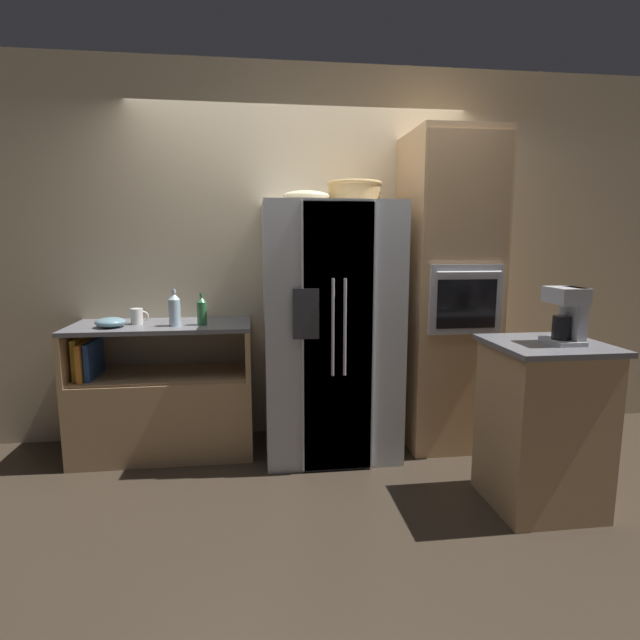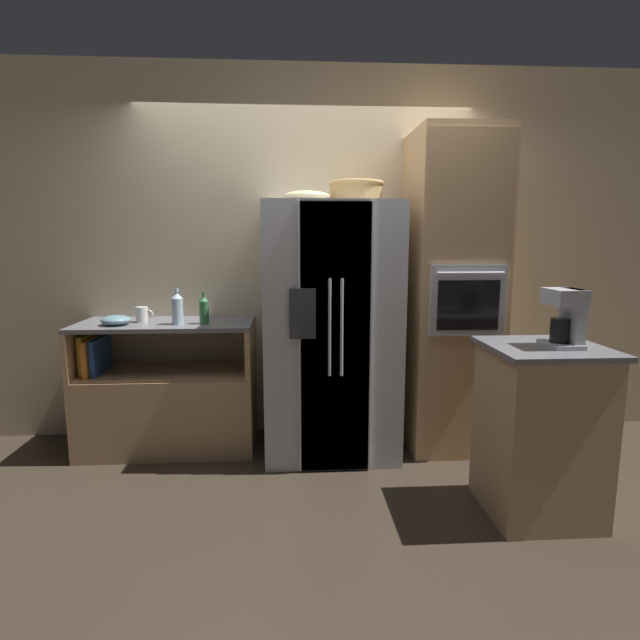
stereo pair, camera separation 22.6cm
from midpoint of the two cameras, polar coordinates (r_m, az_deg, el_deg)
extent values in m
plane|color=#382D23|center=(3.76, 0.47, -14.66)|extent=(20.00, 20.00, 0.00)
cube|color=beige|center=(3.89, 0.03, 7.38)|extent=(12.00, 0.06, 2.80)
cube|color=tan|center=(3.85, -15.17, -9.91)|extent=(1.23, 0.57, 0.57)
cube|color=tan|center=(3.76, -15.36, -5.69)|extent=(1.18, 0.53, 0.02)
cube|color=tan|center=(3.90, -24.13, -3.23)|extent=(0.04, 0.57, 0.34)
cube|color=tan|center=(3.65, -6.21, -3.26)|extent=(0.04, 0.57, 0.34)
cube|color=slate|center=(3.69, -15.58, -0.48)|extent=(1.23, 0.57, 0.03)
cube|color=gold|center=(3.85, -23.46, -3.54)|extent=(0.04, 0.29, 0.28)
cube|color=orange|center=(3.84, -22.85, -3.72)|extent=(0.03, 0.40, 0.25)
cube|color=#284C8E|center=(3.83, -22.24, -3.74)|extent=(0.03, 0.35, 0.25)
cube|color=silver|center=(3.55, 3.00, -1.15)|extent=(0.92, 0.75, 1.77)
cube|color=silver|center=(3.17, 3.69, -2.40)|extent=(0.45, 0.02, 1.73)
cube|color=silver|center=(3.17, 3.91, -2.40)|extent=(0.45, 0.02, 1.73)
cylinder|color=#B2B2B7|center=(3.13, 3.18, -0.92)|extent=(0.02, 0.02, 0.62)
cylinder|color=#B2B2B7|center=(3.14, 4.56, -0.90)|extent=(0.02, 0.02, 0.62)
cube|color=#2D2D33|center=(3.11, 0.08, 0.69)|extent=(0.17, 0.01, 0.32)
cube|color=tan|center=(3.77, 16.38, 2.89)|extent=(0.61, 0.66, 2.27)
cube|color=#ADADB2|center=(3.45, 18.32, 2.11)|extent=(0.50, 0.04, 0.47)
cube|color=black|center=(3.43, 18.42, 1.60)|extent=(0.41, 0.01, 0.33)
cylinder|color=#B2B2B7|center=(3.40, 18.70, 5.09)|extent=(0.44, 0.02, 0.02)
cube|color=#A68259|center=(3.45, 18.81, 13.55)|extent=(0.58, 0.01, 0.82)
cube|color=tan|center=(3.12, 25.77, -11.59)|extent=(0.56, 0.55, 0.93)
cube|color=slate|center=(2.99, 26.40, -2.93)|extent=(0.61, 0.60, 0.03)
cylinder|color=tan|center=(3.59, 6.02, 14.18)|extent=(0.36, 0.36, 0.14)
torus|color=tan|center=(3.60, 6.03, 15.25)|extent=(0.38, 0.38, 0.03)
ellipsoid|color=beige|center=(3.45, 0.38, 13.95)|extent=(0.32, 0.32, 0.08)
cylinder|color=#33723F|center=(3.55, -11.35, 0.85)|extent=(0.07, 0.07, 0.16)
cone|color=#33723F|center=(3.54, -11.39, 2.42)|extent=(0.07, 0.07, 0.04)
cylinder|color=#33723F|center=(3.53, -11.41, 2.91)|extent=(0.02, 0.02, 0.02)
cylinder|color=silver|center=(3.56, -14.25, 0.96)|extent=(0.08, 0.08, 0.18)
cone|color=silver|center=(3.55, -14.33, 2.75)|extent=(0.08, 0.08, 0.04)
cylinder|color=silver|center=(3.55, -14.35, 3.32)|extent=(0.03, 0.03, 0.03)
cylinder|color=silver|center=(3.73, -18.07, 0.59)|extent=(0.08, 0.08, 0.11)
torus|color=silver|center=(3.72, -17.42, 0.60)|extent=(0.07, 0.01, 0.07)
ellipsoid|color=#668C99|center=(3.67, -20.70, -0.02)|extent=(0.20, 0.20, 0.07)
cube|color=#B2B2B7|center=(2.99, 27.79, -2.51)|extent=(0.16, 0.21, 0.02)
cylinder|color=black|center=(2.97, 27.70, -1.07)|extent=(0.10, 0.10, 0.13)
cube|color=#B2B2B7|center=(2.99, 28.85, 0.19)|extent=(0.06, 0.18, 0.31)
cube|color=#B2B2B7|center=(2.95, 28.15, 2.31)|extent=(0.16, 0.21, 0.09)
camera|label=1|loc=(0.11, -88.12, 0.30)|focal=28.00mm
camera|label=2|loc=(0.11, 91.88, -0.30)|focal=28.00mm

